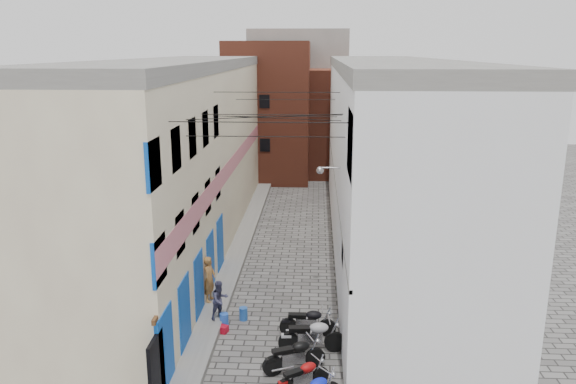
% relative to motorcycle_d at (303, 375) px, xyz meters
% --- Properties ---
extents(plinth, '(0.90, 26.00, 0.25)m').
position_rel_motorcycle_d_xyz_m(plinth, '(-3.36, 12.23, -0.38)').
color(plinth, slate).
rests_on(plinth, ground).
extents(building_left, '(5.10, 27.00, 9.00)m').
position_rel_motorcycle_d_xyz_m(building_left, '(-6.29, 12.18, 4.00)').
color(building_left, beige).
rests_on(building_left, ground).
extents(building_right, '(5.94, 26.00, 9.00)m').
position_rel_motorcycle_d_xyz_m(building_right, '(3.69, 12.23, 4.00)').
color(building_right, white).
rests_on(building_right, ground).
extents(building_far_brick_left, '(6.00, 6.00, 10.00)m').
position_rel_motorcycle_d_xyz_m(building_far_brick_left, '(-3.31, 27.23, 4.50)').
color(building_far_brick_left, brown).
rests_on(building_far_brick_left, ground).
extents(building_far_brick_right, '(5.00, 6.00, 8.00)m').
position_rel_motorcycle_d_xyz_m(building_far_brick_right, '(1.69, 29.23, 3.50)').
color(building_far_brick_right, brown).
rests_on(building_far_brick_right, ground).
extents(building_far_concrete, '(8.00, 5.00, 11.00)m').
position_rel_motorcycle_d_xyz_m(building_far_concrete, '(-1.31, 33.23, 5.00)').
color(building_far_concrete, slate).
rests_on(building_far_concrete, ground).
extents(far_shopfront, '(2.00, 0.30, 2.40)m').
position_rel_motorcycle_d_xyz_m(far_shopfront, '(-1.31, 24.43, 0.70)').
color(far_shopfront, black).
rests_on(far_shopfront, ground).
extents(overhead_wires, '(5.80, 13.02, 1.32)m').
position_rel_motorcycle_d_xyz_m(overhead_wires, '(-1.31, 6.87, 6.62)').
color(overhead_wires, black).
rests_on(overhead_wires, ground).
extents(motorcycle_d, '(1.75, 1.40, 1.00)m').
position_rel_motorcycle_d_xyz_m(motorcycle_d, '(0.00, 0.00, 0.00)').
color(motorcycle_d, '#990A0B').
rests_on(motorcycle_d, ground).
extents(motorcycle_e, '(2.08, 1.35, 1.15)m').
position_rel_motorcycle_d_xyz_m(motorcycle_e, '(-0.28, 0.98, 0.08)').
color(motorcycle_e, black).
rests_on(motorcycle_e, ground).
extents(motorcycle_f, '(2.21, 0.86, 1.25)m').
position_rel_motorcycle_d_xyz_m(motorcycle_f, '(0.23, 2.12, 0.12)').
color(motorcycle_f, '#A3A2A7').
rests_on(motorcycle_f, ground).
extents(motorcycle_g, '(1.92, 0.61, 1.11)m').
position_rel_motorcycle_d_xyz_m(motorcycle_g, '(0.08, 3.20, 0.05)').
color(motorcycle_g, black).
rests_on(motorcycle_g, ground).
extents(person_a, '(0.53, 0.71, 1.76)m').
position_rel_motorcycle_d_xyz_m(person_a, '(-3.63, 5.19, 0.63)').
color(person_a, olive).
rests_on(person_a, plinth).
extents(person_b, '(0.85, 0.85, 1.40)m').
position_rel_motorcycle_d_xyz_m(person_b, '(-3.01, 3.80, 0.45)').
color(person_b, '#393955').
rests_on(person_b, plinth).
extents(water_jug_near, '(0.36, 0.36, 0.48)m').
position_rel_motorcycle_d_xyz_m(water_jug_near, '(-2.86, 3.67, -0.26)').
color(water_jug_near, blue).
rests_on(water_jug_near, ground).
extents(water_jug_far, '(0.33, 0.33, 0.47)m').
position_rel_motorcycle_d_xyz_m(water_jug_far, '(-2.25, 4.20, -0.27)').
color(water_jug_far, '#2256AE').
rests_on(water_jug_far, ground).
extents(red_crate, '(0.46, 0.41, 0.24)m').
position_rel_motorcycle_d_xyz_m(red_crate, '(-2.86, 3.25, -0.38)').
color(red_crate, '#B40C21').
rests_on(red_crate, ground).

